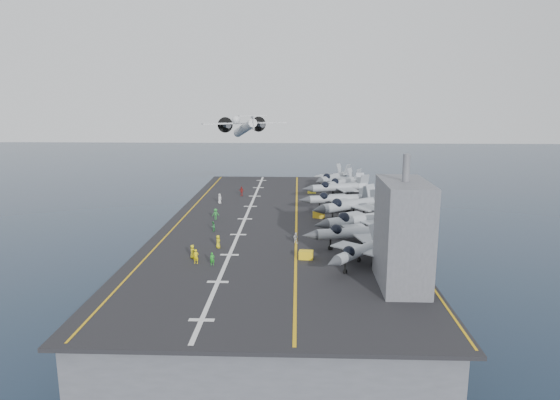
{
  "coord_description": "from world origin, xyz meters",
  "views": [
    {
      "loc": [
        3.17,
        -84.3,
        31.69
      ],
      "look_at": [
        0.0,
        4.0,
        13.0
      ],
      "focal_mm": 32.0,
      "sensor_mm": 36.0,
      "label": 1
    }
  ],
  "objects": [
    {
      "name": "crew_4",
      "position": [
        -8.87,
        20.31,
        11.42
      ],
      "size": [
        1.42,
        1.16,
        2.04
      ],
      "primitive_type": "imported",
      "color": "maroon",
      "rests_on": "flight_deck"
    },
    {
      "name": "island_superstructure",
      "position": [
        15.0,
        -30.0,
        17.9
      ],
      "size": [
        5.0,
        10.0,
        15.0
      ],
      "primitive_type": null,
      "color": "#56595E",
      "rests_on": "flight_deck"
    },
    {
      "name": "crew_1",
      "position": [
        -9.82,
        -23.61,
        11.34
      ],
      "size": [
        1.2,
        0.86,
        1.89
      ],
      "primitive_type": "imported",
      "color": "yellow",
      "rests_on": "flight_deck"
    },
    {
      "name": "fighter_jet_8",
      "position": [
        11.52,
        31.77,
        12.83
      ],
      "size": [
        15.38,
        16.81,
        4.86
      ],
      "primitive_type": null,
      "color": "#9EA4AE",
      "rests_on": "flight_deck"
    },
    {
      "name": "crew_8",
      "position": [
        -8.03,
        -16.91,
        11.34
      ],
      "size": [
        1.09,
        1.31,
        1.87
      ],
      "primitive_type": "imported",
      "color": "gold",
      "rests_on": "flight_deck"
    },
    {
      "name": "crew_0",
      "position": [
        -10.7,
        -21.58,
        11.34
      ],
      "size": [
        1.09,
        1.31,
        1.87
      ],
      "primitive_type": "imported",
      "color": "gold",
      "rests_on": "flight_deck"
    },
    {
      "name": "transport_plane",
      "position": [
        -11.38,
        52.59,
        22.72
      ],
      "size": [
        27.93,
        23.94,
        5.57
      ],
      "primitive_type": null,
      "color": "silver"
    },
    {
      "name": "foul_line",
      "position": [
        3.0,
        0.0,
        10.42
      ],
      "size": [
        0.35,
        90.0,
        0.02
      ],
      "primitive_type": "cube",
      "color": "gold",
      "rests_on": "flight_deck"
    },
    {
      "name": "fighter_jet_4",
      "position": [
        12.66,
        0.94,
        13.08
      ],
      "size": [
        18.57,
        17.36,
        5.37
      ],
      "primitive_type": null,
      "color": "#9EA8B0",
      "rests_on": "flight_deck"
    },
    {
      "name": "fighter_jet_6",
      "position": [
        11.9,
        18.64,
        12.88
      ],
      "size": [
        16.43,
        13.2,
        4.97
      ],
      "primitive_type": null,
      "color": "gray",
      "rests_on": "flight_deck"
    },
    {
      "name": "hull",
      "position": [
        0.0,
        0.0,
        5.0
      ],
      "size": [
        36.0,
        90.0,
        10.0
      ],
      "primitive_type": "cube",
      "color": "#56595E",
      "rests_on": "ground"
    },
    {
      "name": "tow_cart_a",
      "position": [
        4.35,
        -21.27,
        10.96
      ],
      "size": [
        1.97,
        1.39,
        1.11
      ],
      "primitive_type": null,
      "color": "yellow",
      "rests_on": "flight_deck"
    },
    {
      "name": "deck_edge_stbd",
      "position": [
        18.5,
        0.0,
        10.42
      ],
      "size": [
        0.25,
        90.0,
        0.02
      ],
      "primitive_type": "cube",
      "color": "gold",
      "rests_on": "flight_deck"
    },
    {
      "name": "fighter_jet_7",
      "position": [
        13.17,
        25.39,
        12.77
      ],
      "size": [
        15.52,
        16.38,
        4.74
      ],
      "primitive_type": null,
      "color": "#9198A0",
      "rests_on": "flight_deck"
    },
    {
      "name": "tow_cart_c",
      "position": [
        6.3,
        24.01,
        10.94
      ],
      "size": [
        1.82,
        1.21,
        1.08
      ],
      "primitive_type": null,
      "color": "yellow",
      "rests_on": "flight_deck"
    },
    {
      "name": "landing_centerline",
      "position": [
        -6.0,
        0.0,
        10.42
      ],
      "size": [
        0.5,
        90.0,
        0.02
      ],
      "primitive_type": "cube",
      "color": "silver",
      "rests_on": "flight_deck"
    },
    {
      "name": "ground",
      "position": [
        0.0,
        0.0,
        0.0
      ],
      "size": [
        500.0,
        500.0,
        0.0
      ],
      "primitive_type": "plane",
      "color": "#142135",
      "rests_on": "ground"
    },
    {
      "name": "crew_7",
      "position": [
        2.94,
        -14.12,
        11.2
      ],
      "size": [
        1.15,
        1.03,
        1.59
      ],
      "primitive_type": "imported",
      "color": "silver",
      "rests_on": "flight_deck"
    },
    {
      "name": "crew_2",
      "position": [
        -10.21,
        -8.18,
        11.21
      ],
      "size": [
        0.9,
        1.12,
        1.62
      ],
      "primitive_type": "imported",
      "color": "#2D8941",
      "rests_on": "flight_deck"
    },
    {
      "name": "fighter_jet_3",
      "position": [
        13.15,
        -9.32,
        13.04
      ],
      "size": [
        18.22,
        16.2,
        5.28
      ],
      "primitive_type": null,
      "color": "#929CA3",
      "rests_on": "flight_deck"
    },
    {
      "name": "deck_edge_port",
      "position": [
        -17.0,
        0.0,
        10.42
      ],
      "size": [
        0.25,
        90.0,
        0.02
      ],
      "primitive_type": "cube",
      "color": "gold",
      "rests_on": "flight_deck"
    },
    {
      "name": "fighter_jet_1",
      "position": [
        11.24,
        -23.84,
        12.61
      ],
      "size": [
        14.61,
        15.25,
        4.42
      ],
      "primitive_type": null,
      "color": "#98A2A9",
      "rests_on": "flight_deck"
    },
    {
      "name": "fighter_jet_5",
      "position": [
        11.03,
        7.33,
        12.79
      ],
      "size": [
        15.32,
        11.75,
        4.78
      ],
      "primitive_type": null,
      "color": "#9EA5AF",
      "rests_on": "flight_deck"
    },
    {
      "name": "tow_cart_b",
      "position": [
        6.94,
        1.37,
        10.97
      ],
      "size": [
        2.19,
        1.74,
        1.15
      ],
      "primitive_type": null,
      "color": "gold",
      "rests_on": "flight_deck"
    },
    {
      "name": "crew_6",
      "position": [
        -7.61,
        -24.19,
        11.24
      ],
      "size": [
        1.17,
        0.97,
        1.67
      ],
      "primitive_type": "imported",
      "color": "green",
      "rests_on": "flight_deck"
    },
    {
      "name": "crew_3",
      "position": [
        -11.05,
        -0.49,
        11.36
      ],
      "size": [
        1.36,
        1.16,
        1.92
      ],
      "primitive_type": "imported",
      "color": "#268C33",
      "rests_on": "flight_deck"
    },
    {
      "name": "flight_deck",
      "position": [
        0.0,
        0.0,
        10.2
      ],
      "size": [
        38.0,
        92.0,
        0.4
      ],
      "primitive_type": "cube",
      "color": "black",
      "rests_on": "hull"
    },
    {
      "name": "fighter_jet_2",
      "position": [
        11.63,
        -16.26,
        12.86
      ],
      "size": [
        16.03,
        12.59,
        4.92
      ],
      "primitive_type": null,
      "color": "#8C939B",
      "rests_on": "flight_deck"
    },
    {
      "name": "crew_5",
      "position": [
        -12.35,
        12.52,
        11.4
      ],
      "size": [
        1.2,
        1.41,
        1.99
      ],
      "primitive_type": "imported",
      "color": "silver",
      "rests_on": "flight_deck"
    }
  ]
}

